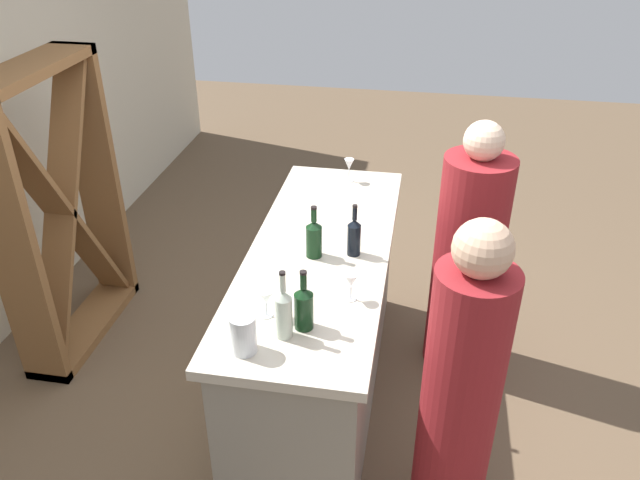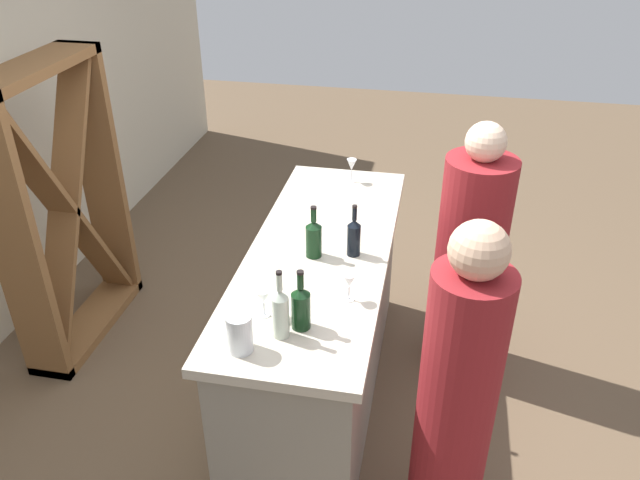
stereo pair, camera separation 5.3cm
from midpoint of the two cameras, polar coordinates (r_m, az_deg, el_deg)
ground_plane at (r=3.89m, az=0.40°, el=-13.40°), size 12.00×12.00×0.00m
bar_counter at (r=3.56m, az=0.43°, el=-7.57°), size 2.02×0.72×1.00m
wine_rack at (r=4.14m, az=-21.80°, el=2.50°), size 1.02×0.28×1.80m
wine_bottle_leftmost_clear_pale at (r=2.62m, az=-3.01°, el=-6.51°), size 0.07×0.07×0.32m
wine_bottle_second_left_dark_green at (r=2.67m, az=-1.17°, el=-6.03°), size 0.08×0.08×0.29m
wine_bottle_center_dark_green at (r=3.16m, az=-0.09°, el=0.22°), size 0.08×0.08×0.28m
wine_bottle_second_right_near_black at (r=3.17m, az=3.56°, el=0.34°), size 0.07×0.07×0.28m
wine_glass_near_left at (r=2.85m, az=3.19°, el=-3.77°), size 0.07×0.07×0.14m
wine_glass_near_center at (r=3.95m, az=3.27°, el=6.72°), size 0.06×0.06×0.15m
wine_glass_near_right at (r=2.75m, az=-4.60°, el=-5.13°), size 0.08×0.08×0.14m
water_pitcher at (r=2.59m, az=-6.69°, el=-8.36°), size 0.11×0.11×0.17m
person_left_guest at (r=2.81m, az=12.78°, el=-14.04°), size 0.39×0.39×1.62m
person_center_guest at (r=3.77m, az=13.70°, el=-2.03°), size 0.47×0.47×1.58m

